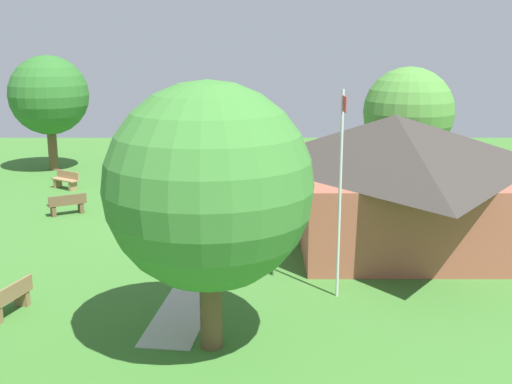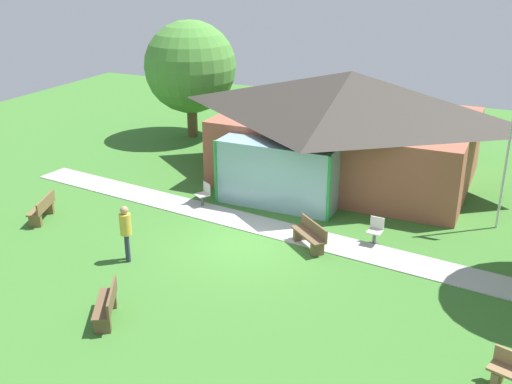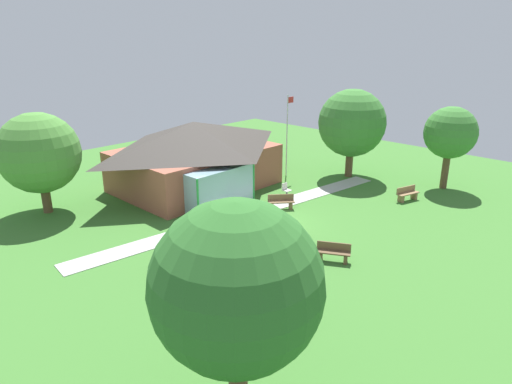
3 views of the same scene
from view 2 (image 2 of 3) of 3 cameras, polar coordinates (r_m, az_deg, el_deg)
ground_plane at (r=19.26m, az=-0.91°, el=-4.88°), size 44.00×44.00×0.00m
pavilion at (r=24.41m, az=8.47°, el=6.27°), size 10.47×8.55×4.30m
footpath at (r=20.42m, az=0.79°, el=-3.22°), size 20.53×3.72×0.03m
flagpole at (r=20.87m, az=22.74°, el=4.69°), size 0.64×0.08×5.65m
bench_front_center at (r=15.82m, az=-13.74°, el=-10.26°), size 1.12×1.52×0.84m
bench_mid_left at (r=22.03m, az=-19.30°, el=-1.50°), size 0.95×1.56×0.84m
bench_rear_near_path at (r=18.94m, az=5.05°, el=-4.10°), size 1.43×1.31×0.84m
patio_chair_lawn_spare at (r=19.48m, az=11.08°, el=-3.64°), size 0.47×0.47×0.86m
patio_chair_west at (r=22.01m, az=-4.90°, el=-0.28°), size 0.61×0.61×0.86m
visitor_strolling_lawn at (r=18.25m, az=-12.06°, el=-3.40°), size 0.34×0.34×1.74m
tree_behind_pavilion_left at (r=29.91m, az=-6.15°, el=11.52°), size 4.39×4.39×5.63m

